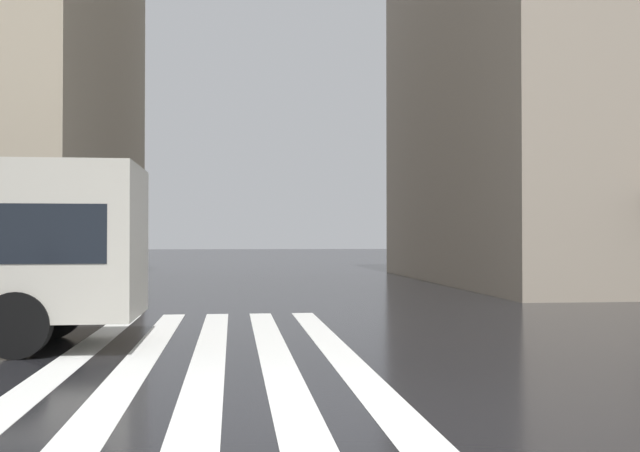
% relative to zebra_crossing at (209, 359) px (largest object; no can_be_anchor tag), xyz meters
% --- Properties ---
extents(ground_plane, '(220.00, 220.00, 0.00)m').
position_rel_zebra_crossing_xyz_m(ground_plane, '(-4.00, -1.60, -0.00)').
color(ground_plane, black).
extents(zebra_crossing, '(13.00, 4.50, 0.01)m').
position_rel_zebra_crossing_xyz_m(zebra_crossing, '(0.00, 0.00, 0.00)').
color(zebra_crossing, silver).
rests_on(zebra_crossing, ground_plane).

